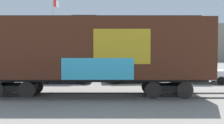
{
  "coord_description": "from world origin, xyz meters",
  "views": [
    {
      "loc": [
        0.07,
        -13.33,
        2.5
      ],
      "look_at": [
        0.02,
        1.32,
        1.9
      ],
      "focal_mm": 37.64,
      "sensor_mm": 36.0,
      "label": 1
    }
  ],
  "objects_px": {
    "parked_car_green": "(133,72)",
    "parked_car_white": "(199,73)",
    "flagpole": "(55,26)",
    "parked_car_blue": "(67,72)",
    "freight_car": "(92,50)"
  },
  "relations": [
    {
      "from": "parked_car_green",
      "to": "parked_car_white",
      "type": "distance_m",
      "value": 5.33
    },
    {
      "from": "parked_car_blue",
      "to": "parked_car_white",
      "type": "relative_size",
      "value": 0.96
    },
    {
      "from": "flagpole",
      "to": "parked_car_green",
      "type": "distance_m",
      "value": 10.08
    },
    {
      "from": "parked_car_green",
      "to": "parked_car_white",
      "type": "height_order",
      "value": "parked_car_white"
    },
    {
      "from": "parked_car_green",
      "to": "parked_car_white",
      "type": "xyz_separation_m",
      "value": [
        5.32,
        -0.35,
        0.0
      ]
    },
    {
      "from": "freight_car",
      "to": "parked_car_green",
      "type": "bearing_deg",
      "value": 64.55
    },
    {
      "from": "parked_car_green",
      "to": "freight_car",
      "type": "bearing_deg",
      "value": -115.45
    },
    {
      "from": "flagpole",
      "to": "parked_car_blue",
      "type": "xyz_separation_m",
      "value": [
        2.22,
        -5.09,
        -4.37
      ]
    },
    {
      "from": "flagpole",
      "to": "parked_car_white",
      "type": "height_order",
      "value": "flagpole"
    },
    {
      "from": "flagpole",
      "to": "parked_car_blue",
      "type": "relative_size",
      "value": 1.93
    },
    {
      "from": "parked_car_blue",
      "to": "flagpole",
      "type": "bearing_deg",
      "value": 113.52
    },
    {
      "from": "parked_car_blue",
      "to": "parked_car_white",
      "type": "xyz_separation_m",
      "value": [
        10.76,
        -0.11,
        -0.04
      ]
    },
    {
      "from": "freight_car",
      "to": "flagpole",
      "type": "height_order",
      "value": "flagpole"
    },
    {
      "from": "flagpole",
      "to": "freight_car",
      "type": "bearing_deg",
      "value": -66.46
    },
    {
      "from": "freight_car",
      "to": "flagpole",
      "type": "bearing_deg",
      "value": 113.54
    }
  ]
}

